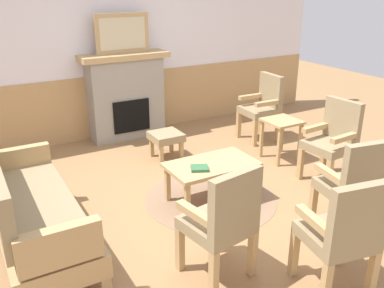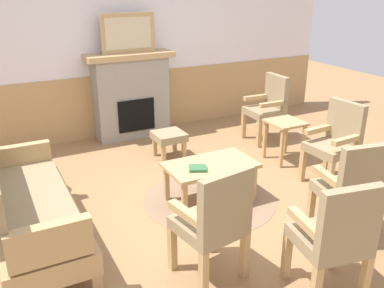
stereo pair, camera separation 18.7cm
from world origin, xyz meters
TOP-DOWN VIEW (x-y plane):
  - ground_plane at (0.00, 0.00)m, footprint 14.00×14.00m
  - wall_back at (0.00, 2.60)m, footprint 7.20×0.14m
  - fireplace at (0.00, 2.35)m, footprint 1.30×0.44m
  - framed_picture at (0.00, 2.35)m, footprint 0.80×0.04m
  - couch at (-1.81, -0.01)m, footprint 0.70×1.80m
  - coffee_table at (0.04, 0.01)m, footprint 0.96×0.56m
  - round_rug at (0.04, 0.01)m, footprint 1.45×1.45m
  - book_on_table at (-0.15, -0.08)m, footprint 0.23×0.22m
  - footstool at (0.14, 1.30)m, footprint 0.40×0.40m
  - armchair_near_fireplace at (1.56, -0.27)m, footprint 0.51×0.51m
  - armchair_by_window_left at (1.74, 1.25)m, footprint 0.50×0.50m
  - armchair_front_left at (0.11, -1.71)m, footprint 0.56×0.56m
  - armchair_front_center at (0.81, -1.21)m, footprint 0.56×0.56m
  - armchair_corner_left at (-0.57, -1.13)m, footprint 0.55×0.55m
  - side_table at (1.46, 0.52)m, footprint 0.44×0.44m

SIDE VIEW (x-z plane):
  - ground_plane at x=0.00m, z-range 0.00..0.00m
  - round_rug at x=0.04m, z-range 0.00..0.01m
  - footstool at x=0.14m, z-range 0.10..0.46m
  - coffee_table at x=0.04m, z-range 0.17..0.61m
  - couch at x=-1.81m, z-range -0.09..0.89m
  - side_table at x=1.46m, z-range 0.16..0.71m
  - book_on_table at x=-0.15m, z-range 0.44..0.47m
  - armchair_near_fireplace at x=1.56m, z-range 0.05..1.03m
  - armchair_by_window_left at x=1.74m, z-range 0.05..1.03m
  - armchair_front_left at x=0.11m, z-range 0.05..1.03m
  - armchair_front_center at x=0.81m, z-range 0.05..1.03m
  - armchair_corner_left at x=-0.57m, z-range 0.05..1.03m
  - fireplace at x=0.00m, z-range 0.01..1.29m
  - wall_back at x=0.00m, z-range -0.04..2.66m
  - framed_picture at x=0.00m, z-range 1.28..1.84m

